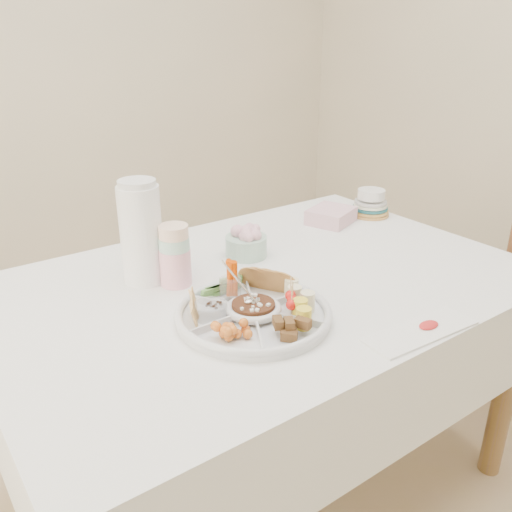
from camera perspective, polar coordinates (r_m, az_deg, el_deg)
floor at (r=2.00m, az=0.75°, el=-22.50°), size 4.00×4.00×0.00m
wall_back at (r=3.24m, az=-22.12°, el=20.07°), size 4.00×0.02×2.70m
dining_table at (r=1.75m, az=0.82°, el=-13.76°), size 1.52×1.02×0.76m
party_tray at (r=1.34m, az=-0.28°, el=-5.84°), size 0.39×0.39×0.04m
bean_dip at (r=1.34m, az=-0.28°, el=-5.56°), size 0.11×0.11×0.04m
tortillas at (r=1.44m, az=1.77°, el=-2.79°), size 0.11×0.11×0.06m
carrot_cucumber at (r=1.42m, az=-3.43°, el=-2.33°), size 0.11×0.11×0.10m
pita_raisins at (r=1.32m, az=-5.91°, el=-5.32°), size 0.12×0.12×0.06m
cherries at (r=1.23m, az=-2.70°, el=-7.97°), size 0.10×0.10×0.04m
granola_chunks at (r=1.24m, az=3.33°, el=-7.59°), size 0.10×0.10×0.04m
banana_tomato at (r=1.34m, az=5.26°, el=-4.12°), size 0.12×0.12×0.10m
cup_stack at (r=1.50m, az=-8.61°, el=1.24°), size 0.10×0.10×0.24m
thermos at (r=1.52m, az=-12.02°, el=2.57°), size 0.12×0.12×0.30m
flower_bowl at (r=1.69m, az=-1.04°, el=1.54°), size 0.15×0.15×0.10m
napkin_stack at (r=2.02m, az=7.91°, el=4.22°), size 0.20×0.19×0.05m
plate_stack at (r=2.12m, az=11.96°, el=5.42°), size 0.18×0.18×0.09m
placemat at (r=1.35m, az=16.91°, el=-7.57°), size 0.31×0.12×0.01m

